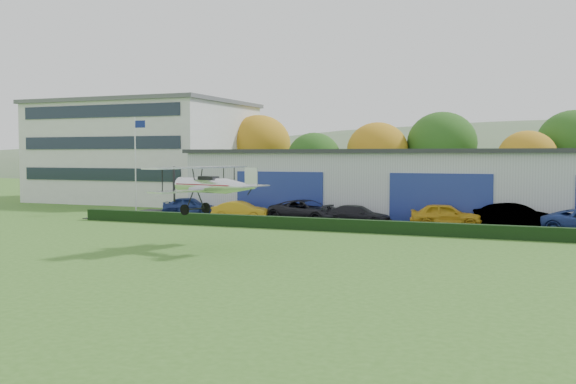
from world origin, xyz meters
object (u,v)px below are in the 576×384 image
at_px(car_4, 446,215).
at_px(car_5, 514,216).
at_px(car_0, 190,206).
at_px(biplane, 210,184).
at_px(car_2, 307,211).
at_px(office_block, 145,151).
at_px(car_3, 358,215).
at_px(hangar, 452,183).
at_px(flagpole, 136,156).
at_px(car_1, 241,211).

height_order(car_4, car_5, car_5).
relative_size(car_0, biplane, 0.65).
bearing_deg(car_2, office_block, 73.97).
bearing_deg(car_3, car_4, -76.16).
bearing_deg(car_5, car_4, 120.85).
xyz_separation_m(hangar, car_2, (-9.04, -7.85, -1.81)).
distance_m(flagpole, car_4, 25.78).
height_order(car_0, car_5, car_5).
height_order(office_block, car_4, office_block).
height_order(car_1, car_5, car_5).
xyz_separation_m(hangar, car_1, (-14.14, -8.24, -1.91)).
height_order(office_block, car_2, office_block).
distance_m(car_2, biplane, 14.09).
height_order(flagpole, car_1, flagpole).
bearing_deg(car_3, car_5, -77.77).
height_order(flagpole, car_0, flagpole).
distance_m(car_4, biplane, 17.76).
xyz_separation_m(hangar, flagpole, (-24.88, -5.98, 2.13)).
xyz_separation_m(car_0, car_5, (24.44, -0.19, 0.09)).
height_order(car_2, biplane, biplane).
relative_size(office_block, car_4, 4.39).
bearing_deg(flagpole, car_2, -6.75).
height_order(car_0, car_3, car_0).
xyz_separation_m(car_5, biplane, (-14.11, -15.22, 2.51)).
relative_size(flagpole, biplane, 1.20).
bearing_deg(car_2, car_0, 97.42).
height_order(hangar, car_4, hangar).
relative_size(flagpole, car_5, 1.59).
bearing_deg(flagpole, car_3, -6.96).
height_order(hangar, car_5, hangar).
bearing_deg(car_0, hangar, -84.47).
xyz_separation_m(car_1, biplane, (4.89, -13.47, 2.64)).
bearing_deg(car_4, car_2, 83.25).
xyz_separation_m(car_0, car_1, (5.44, -1.94, -0.05)).
bearing_deg(office_block, car_2, -31.83).
distance_m(car_5, biplane, 20.91).
relative_size(hangar, flagpole, 5.08).
distance_m(car_2, car_4, 9.63).
distance_m(office_block, car_3, 32.14).
bearing_deg(car_5, car_3, 123.03).
relative_size(car_4, biplane, 0.70).
relative_size(hangar, car_4, 8.65).
xyz_separation_m(car_2, car_3, (3.89, -0.53, -0.12)).
xyz_separation_m(hangar, car_5, (4.86, -6.49, -1.78)).
height_order(car_5, biplane, biplane).
height_order(car_4, biplane, biplane).
relative_size(hangar, biplane, 6.08).
distance_m(hangar, car_0, 20.65).
xyz_separation_m(car_0, car_4, (20.14, -0.84, 0.06)).
bearing_deg(car_1, car_5, -93.48).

